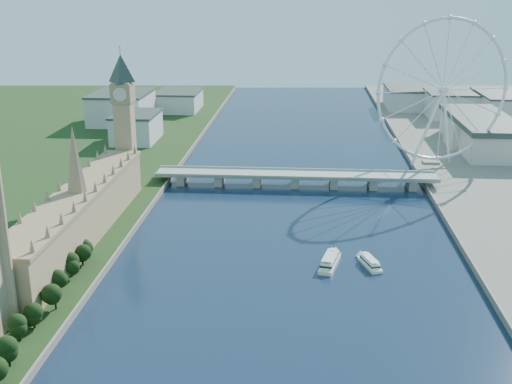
# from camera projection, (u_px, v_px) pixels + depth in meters

# --- Properties ---
(tree_row) EXTENTS (8.72, 184.72, 19.75)m
(tree_row) POSITION_uv_depth(u_px,v_px,m) (29.00, 323.00, 281.59)
(tree_row) COLOR black
(tree_row) RESTS_ON ground
(parliament_range) EXTENTS (24.00, 200.00, 70.00)m
(parliament_range) POSITION_uv_depth(u_px,v_px,m) (80.00, 215.00, 386.01)
(parliament_range) COLOR tan
(parliament_range) RESTS_ON ground
(big_ben) EXTENTS (20.02, 20.02, 110.00)m
(big_ben) POSITION_uv_depth(u_px,v_px,m) (123.00, 104.00, 473.94)
(big_ben) COLOR tan
(big_ben) RESTS_ON ground
(westminster_bridge) EXTENTS (220.00, 22.00, 9.50)m
(westminster_bridge) POSITION_uv_depth(u_px,v_px,m) (295.00, 177.00, 503.87)
(westminster_bridge) COLOR gray
(westminster_bridge) RESTS_ON ground
(london_eye) EXTENTS (113.60, 39.12, 124.30)m
(london_eye) POSITION_uv_depth(u_px,v_px,m) (443.00, 91.00, 529.01)
(london_eye) COLOR silver
(london_eye) RESTS_ON ground
(county_hall) EXTENTS (54.00, 144.00, 35.00)m
(county_hall) POSITION_uv_depth(u_px,v_px,m) (479.00, 150.00, 616.77)
(county_hall) COLOR beige
(county_hall) RESTS_ON ground
(city_skyline) EXTENTS (505.00, 280.00, 32.00)m
(city_skyline) POSITION_uv_depth(u_px,v_px,m) (333.00, 106.00, 744.93)
(city_skyline) COLOR beige
(city_skyline) RESTS_ON ground
(tour_boat_near) EXTENTS (14.99, 31.96, 6.85)m
(tour_boat_near) POSITION_uv_depth(u_px,v_px,m) (330.00, 266.00, 359.79)
(tour_boat_near) COLOR beige
(tour_boat_near) RESTS_ON ground
(tour_boat_far) EXTENTS (14.01, 25.92, 5.52)m
(tour_boat_far) POSITION_uv_depth(u_px,v_px,m) (370.00, 266.00, 359.32)
(tour_boat_far) COLOR white
(tour_boat_far) RESTS_ON ground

